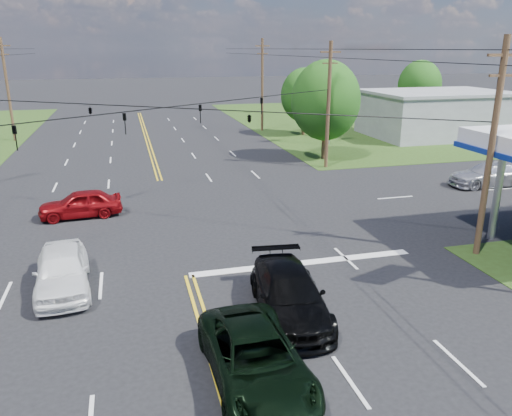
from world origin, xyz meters
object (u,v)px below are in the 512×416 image
object	(u,v)px
tree_right_b	(304,95)
tree_far_r	(420,85)
pole_left_far	(8,89)
pole_ne	(328,104)
pickup_white	(62,270)
pole_se	(491,148)
retail_ne	(436,115)
pickup_dkgreen	(256,358)
pole_right_far	(262,84)
suv_black	(289,294)
tree_right_a	(326,101)

from	to	relation	value
tree_right_b	tree_far_r	world-z (taller)	tree_far_r
pole_left_far	tree_right_b	size ratio (longest dim) A/B	1.41
pole_ne	tree_right_b	world-z (taller)	pole_ne
tree_far_r	pickup_white	bearing A→B (deg)	-135.64
pole_se	tree_far_r	world-z (taller)	pole_se
pole_left_far	pole_ne	bearing A→B (deg)	-36.16
retail_ne	pickup_dkgreen	distance (m)	45.76
pole_ne	pole_right_far	world-z (taller)	pole_right_far
pole_left_far	tree_far_r	world-z (taller)	pole_left_far
tree_far_r	suv_black	world-z (taller)	tree_far_r
tree_far_r	pole_ne	bearing A→B (deg)	-135.00
pole_ne	retail_ne	bearing A→B (deg)	32.91
pole_se	tree_far_r	size ratio (longest dim) A/B	1.25
tree_far_r	pickup_dkgreen	distance (m)	56.23
pickup_white	retail_ne	bearing A→B (deg)	34.25
pole_left_far	tree_right_a	distance (m)	31.39
pickup_dkgreen	suv_black	distance (m)	3.88
pole_left_far	suv_black	distance (m)	43.34
pole_ne	pickup_white	distance (m)	24.99
suv_black	pickup_white	size ratio (longest dim) A/B	1.13
pole_right_far	tree_far_r	bearing A→B (deg)	5.44
pole_left_far	pickup_dkgreen	distance (m)	45.71
pole_se	pole_left_far	distance (m)	45.22
pole_left_far	pickup_white	size ratio (longest dim) A/B	2.04
tree_right_b	pole_right_far	bearing A→B (deg)	131.19
tree_right_a	pole_right_far	bearing A→B (deg)	93.58
retail_ne	pole_right_far	xyz separation A→B (m)	(-17.00, 8.00, 2.97)
retail_ne	pickup_white	distance (m)	44.74
tree_right_a	tree_far_r	xyz separation A→B (m)	(20.00, 18.00, -0.33)
pole_ne	suv_black	world-z (taller)	pole_ne
pole_se	suv_black	xyz separation A→B (m)	(-10.00, -3.04, -4.11)
pickup_dkgreen	suv_black	size ratio (longest dim) A/B	0.97
pickup_dkgreen	suv_black	bearing A→B (deg)	56.27
tree_right_a	tree_right_b	bearing A→B (deg)	78.23
pickup_dkgreen	pickup_white	distance (m)	9.33
pole_right_far	tree_far_r	distance (m)	21.10
pole_right_far	tree_right_a	world-z (taller)	pole_right_far
pole_se	tree_far_r	xyz separation A→B (m)	(21.00, 39.00, -0.37)
pole_se	tree_right_b	world-z (taller)	pole_se
pole_ne	tree_right_a	size ratio (longest dim) A/B	1.16
pole_ne	suv_black	distance (m)	23.65
pole_left_far	tree_right_b	xyz separation A→B (m)	(29.50, -4.00, -0.95)
pole_right_far	pole_left_far	bearing A→B (deg)	180.00
retail_ne	pole_right_far	size ratio (longest dim) A/B	1.40
pole_ne	pole_left_far	xyz separation A→B (m)	(-26.00, 19.00, 0.25)
pole_left_far	pickup_dkgreen	bearing A→B (deg)	-72.17
pole_right_far	pickup_dkgreen	size ratio (longest dim) A/B	1.85
tree_right_b	pickup_white	size ratio (longest dim) A/B	1.44
tree_right_b	pickup_dkgreen	xyz separation A→B (m)	(-15.57, -39.31, -3.47)
pole_left_far	pickup_dkgreen	size ratio (longest dim) A/B	1.85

